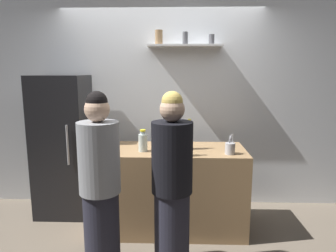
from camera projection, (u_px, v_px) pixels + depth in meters
ground_plane at (156, 252)px, 3.00m from camera, size 5.28×5.28×0.00m
back_wall_assembly at (162, 105)px, 4.00m from camera, size 4.80×0.32×2.60m
refrigerator at (63, 146)px, 3.72m from camera, size 0.61×0.60×1.69m
counter at (168, 189)px, 3.41m from camera, size 1.66×0.70×0.91m
baking_pan at (171, 143)px, 3.47m from camera, size 0.34×0.24×0.05m
utensil_holder at (230, 148)px, 3.10m from camera, size 0.10×0.10×0.22m
wine_bottle_pale_glass at (179, 143)px, 3.02m from camera, size 0.08×0.08×0.34m
wine_bottle_dark_glass at (189, 138)px, 3.29m from camera, size 0.08×0.08×0.33m
water_bottle_plastic at (143, 142)px, 3.21m from camera, size 0.09×0.09×0.23m
person_blonde at (172, 188)px, 2.56m from camera, size 0.34×0.34×1.58m
person_grey_hoodie at (100, 188)px, 2.56m from camera, size 0.34×0.34×1.58m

